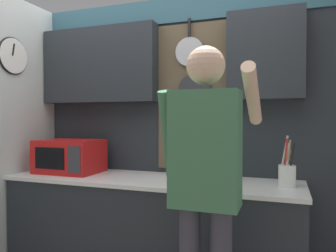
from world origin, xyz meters
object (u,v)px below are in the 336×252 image
knife_block (217,170)px  utensil_crock (287,173)px  person (206,172)px  microwave (70,156)px

knife_block → utensil_crock: size_ratio=0.72×
utensil_crock → person: 0.75m
microwave → person: 1.49m
microwave → knife_block: (1.31, 0.00, -0.05)m
knife_block → utensil_crock: 0.49m
microwave → person: person is taller
microwave → person: bearing=-24.0°
knife_block → utensil_crock: bearing=0.0°
microwave → utensil_crock: size_ratio=1.48×
knife_block → person: 0.61m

